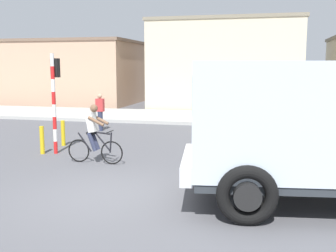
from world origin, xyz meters
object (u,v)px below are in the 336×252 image
Objects in this scene: truck_foreground at (323,124)px; traffic_light_pole at (55,90)px; cyclist at (94,134)px; pedestrian_near_kerb at (100,112)px; bollard_far at (63,133)px; bollard_near at (42,140)px.

traffic_light_pole is (-7.67, 3.20, 0.40)m from truck_foreground.
traffic_light_pole reaches higher than cyclist.
cyclist is 2.36m from traffic_light_pole.
pedestrian_near_kerb is (-8.09, 7.78, -0.82)m from truck_foreground.
cyclist is 3.09m from bollard_far.
truck_foreground is 8.32m from traffic_light_pole.
bollard_far is (0.02, -3.41, -0.40)m from pedestrian_near_kerb.
cyclist is 0.54× the size of traffic_light_pole.
traffic_light_pole is 3.56× the size of bollard_near.
traffic_light_pole is 2.04m from bollard_far.
truck_foreground is 11.25m from pedestrian_near_kerb.
truck_foreground reaches higher than bollard_far.
traffic_light_pole is 1.98× the size of pedestrian_near_kerb.
cyclist is 2.33m from bollard_near.
truck_foreground is at bearing -20.43° from cyclist.
truck_foreground is 6.35m from cyclist.
traffic_light_pole is at bearing -84.84° from pedestrian_near_kerb.
truck_foreground reaches higher than pedestrian_near_kerb.
cyclist reaches higher than bollard_far.
bollard_far is at bearing 134.80° from cyclist.
truck_foreground is 3.30× the size of cyclist.
truck_foreground is 8.68m from bollard_near.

